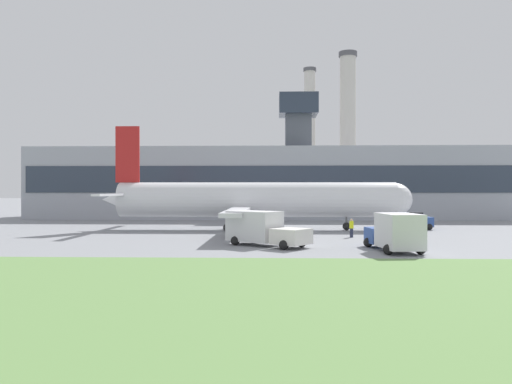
{
  "coord_description": "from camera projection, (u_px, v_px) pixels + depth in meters",
  "views": [
    {
      "loc": [
        0.2,
        -48.16,
        4.19
      ],
      "look_at": [
        -1.6,
        3.81,
        3.96
      ],
      "focal_mm": 35.0,
      "sensor_mm": 36.0,
      "label": 1
    }
  ],
  "objects": [
    {
      "name": "ground_plane",
      "position": [
        271.0,
        233.0,
        48.15
      ],
      "size": [
        400.0,
        400.0,
        0.0
      ],
      "primitive_type": "plane",
      "color": "gray"
    },
    {
      "name": "airplane",
      "position": [
        252.0,
        200.0,
        52.01
      ],
      "size": [
        32.39,
        30.73,
        10.88
      ],
      "color": "silver",
      "rests_on": "ground_plane"
    },
    {
      "name": "grass_strip",
      "position": [
        265.0,
        367.0,
        11.67
      ],
      "size": [
        240.0,
        37.0,
        0.06
      ],
      "color": "#668E4C",
      "rests_on": "ground_plane"
    },
    {
      "name": "smokestack_right",
      "position": [
        348.0,
        130.0,
        107.19
      ],
      "size": [
        3.93,
        3.93,
        33.84
      ],
      "color": "beige",
      "rests_on": "ground_plane"
    },
    {
      "name": "pushback_tug",
      "position": [
        416.0,
        222.0,
        52.57
      ],
      "size": [
        3.27,
        2.28,
        1.82
      ],
      "color": "#2D4C93",
      "rests_on": "ground_plane"
    },
    {
      "name": "ground_crew_person",
      "position": [
        352.0,
        228.0,
        43.83
      ],
      "size": [
        0.41,
        0.41,
        1.65
      ],
      "color": "#23283D",
      "rests_on": "ground_plane"
    },
    {
      "name": "smokestack_left",
      "position": [
        310.0,
        138.0,
        107.76
      ],
      "size": [
        2.78,
        2.78,
        30.54
      ],
      "color": "beige",
      "rests_on": "ground_plane"
    },
    {
      "name": "baggage_truck",
      "position": [
        262.0,
        229.0,
        37.28
      ],
      "size": [
        6.56,
        5.78,
        2.58
      ],
      "color": "white",
      "rests_on": "ground_plane"
    },
    {
      "name": "terminal_building",
      "position": [
        273.0,
        183.0,
        76.14
      ],
      "size": [
        70.23,
        15.34,
        18.64
      ],
      "color": "#9EA3AD",
      "rests_on": "ground_plane"
    },
    {
      "name": "fuel_truck",
      "position": [
        395.0,
        233.0,
        33.78
      ],
      "size": [
        3.29,
        6.4,
        2.61
      ],
      "color": "#2D4C93",
      "rests_on": "ground_plane"
    }
  ]
}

